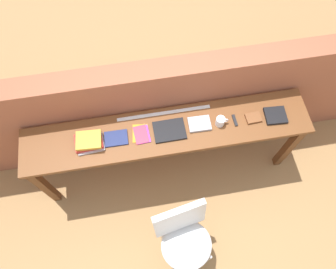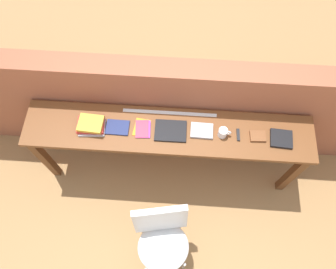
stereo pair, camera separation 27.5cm
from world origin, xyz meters
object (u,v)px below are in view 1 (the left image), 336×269
object	(u,v)px
chair_white_moulded	(184,236)
book_repair_rightmost	(275,115)
leather_journal_brown	(253,118)
book_stack_leftmost	(89,142)
multitool_folded	(235,120)
mug	(221,121)
book_open_centre	(169,130)
magazine_cycling	(116,138)
pamphlet_pile_colourful	(141,134)

from	to	relation	value
chair_white_moulded	book_repair_rightmost	distance (m)	1.30
leather_journal_brown	book_stack_leftmost	bearing A→B (deg)	177.52
multitool_folded	mug	bearing A→B (deg)	-177.23
chair_white_moulded	book_open_centre	size ratio (longest dim) A/B	3.30
book_stack_leftmost	multitool_folded	distance (m)	1.25
book_repair_rightmost	leather_journal_brown	bearing A→B (deg)	-179.55
chair_white_moulded	magazine_cycling	world-z (taller)	magazine_cycling
magazine_cycling	mug	xyz separation A→B (m)	(0.90, -0.01, 0.04)
pamphlet_pile_colourful	book_open_centre	bearing A→B (deg)	-2.55
book_stack_leftmost	magazine_cycling	xyz separation A→B (m)	(0.22, 0.01, -0.03)
chair_white_moulded	magazine_cycling	distance (m)	1.01
chair_white_moulded	book_repair_rightmost	size ratio (longest dim) A/B	4.89
magazine_cycling	mug	distance (m)	0.90
magazine_cycling	multitool_folded	bearing A→B (deg)	0.87
book_stack_leftmost	book_open_centre	size ratio (longest dim) A/B	0.90
book_repair_rightmost	book_stack_leftmost	bearing A→B (deg)	-176.65
book_repair_rightmost	chair_white_moulded	bearing A→B (deg)	-135.78
chair_white_moulded	mug	bearing A→B (deg)	60.99
book_stack_leftmost	leather_journal_brown	xyz separation A→B (m)	(1.41, 0.00, -0.03)
book_stack_leftmost	leather_journal_brown	bearing A→B (deg)	0.13
magazine_cycling	book_open_centre	size ratio (longest dim) A/B	0.73
book_stack_leftmost	book_open_centre	xyz separation A→B (m)	(0.68, 0.01, -0.03)
book_stack_leftmost	multitool_folded	xyz separation A→B (m)	(1.25, 0.01, -0.03)
book_stack_leftmost	magazine_cycling	distance (m)	0.22
book_open_centre	book_repair_rightmost	distance (m)	0.93
pamphlet_pile_colourful	book_open_centre	size ratio (longest dim) A/B	0.72
magazine_cycling	leather_journal_brown	world-z (taller)	leather_journal_brown
pamphlet_pile_colourful	book_open_centre	xyz separation A→B (m)	(0.24, -0.01, 0.00)
magazine_cycling	leather_journal_brown	xyz separation A→B (m)	(1.19, -0.01, 0.00)
book_open_centre	multitool_folded	world-z (taller)	book_open_centre
book_open_centre	mug	bearing A→B (deg)	-1.03
pamphlet_pile_colourful	book_open_centre	world-z (taller)	book_open_centre
book_stack_leftmost	mug	xyz separation A→B (m)	(1.12, 0.00, 0.00)
book_stack_leftmost	mug	world-z (taller)	mug
mug	multitool_folded	bearing A→B (deg)	2.77
book_repair_rightmost	multitool_folded	bearing A→B (deg)	-178.87
book_stack_leftmost	multitool_folded	bearing A→B (deg)	0.37
mug	book_repair_rightmost	size ratio (longest dim) A/B	0.60
magazine_cycling	multitool_folded	xyz separation A→B (m)	(1.03, -0.00, -0.00)
magazine_cycling	pamphlet_pile_colourful	xyz separation A→B (m)	(0.21, 0.01, -0.00)
chair_white_moulded	leather_journal_brown	world-z (taller)	leather_journal_brown
multitool_folded	leather_journal_brown	bearing A→B (deg)	-1.67
mug	multitool_folded	world-z (taller)	mug
magazine_cycling	book_repair_rightmost	xyz separation A→B (m)	(1.39, -0.02, 0.01)
book_stack_leftmost	pamphlet_pile_colourful	bearing A→B (deg)	2.23
magazine_cycling	multitool_folded	world-z (taller)	same
multitool_folded	pamphlet_pile_colourful	bearing A→B (deg)	179.38
chair_white_moulded	pamphlet_pile_colourful	size ratio (longest dim) A/B	4.59
leather_journal_brown	book_repair_rightmost	bearing A→B (deg)	-5.78
book_stack_leftmost	book_open_centre	world-z (taller)	book_stack_leftmost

